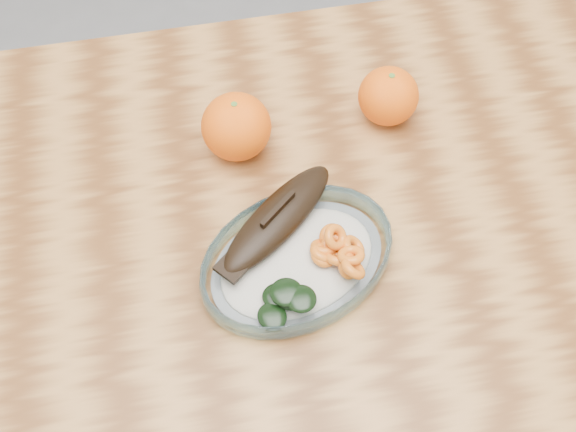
% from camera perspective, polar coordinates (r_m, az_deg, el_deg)
% --- Properties ---
extents(ground, '(3.00, 3.00, 0.00)m').
position_cam_1_polar(ground, '(1.59, -0.49, -15.78)').
color(ground, slate).
rests_on(ground, ground).
extents(dining_table, '(1.20, 0.80, 0.75)m').
position_cam_1_polar(dining_table, '(0.98, -0.76, -4.94)').
color(dining_table, brown).
rests_on(dining_table, ground).
extents(plated_meal, '(0.57, 0.57, 0.07)m').
position_cam_1_polar(plated_meal, '(0.86, 0.70, -3.28)').
color(plated_meal, white).
rests_on(plated_meal, dining_table).
extents(orange_left, '(0.09, 0.09, 0.09)m').
position_cam_1_polar(orange_left, '(0.94, -4.11, 7.05)').
color(orange_left, '#FF4905').
rests_on(orange_left, dining_table).
extents(orange_right, '(0.08, 0.08, 0.08)m').
position_cam_1_polar(orange_right, '(0.99, 7.93, 9.36)').
color(orange_right, '#FF4905').
rests_on(orange_right, dining_table).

